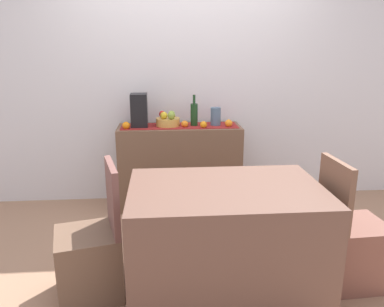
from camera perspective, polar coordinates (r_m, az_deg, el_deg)
The scene contains 19 objects.
ground_plane at distance 3.26m, azimuth 0.61°, elevation -14.10°, with size 6.40×6.40×0.02m, color #9F765B.
room_wall_rear at distance 4.01m, azimuth -0.90°, elevation 12.00°, with size 6.40×0.06×2.70m, color silver.
sideboard_console at distance 3.92m, azimuth -1.83°, elevation -1.93°, with size 1.23×0.42×0.84m, color brown.
table_runner at distance 3.82m, azimuth -1.89°, elevation 4.15°, with size 1.15×0.32×0.01m, color maroon.
fruit_bowl at distance 3.80m, azimuth -3.62°, elevation 4.73°, with size 0.24×0.24×0.08m, color gold.
apple_rear at distance 3.73m, azimuth -3.08°, elevation 5.72°, with size 0.08×0.08×0.08m, color #87A53D.
apple_upper at distance 3.84m, azimuth -4.47°, elevation 5.90°, with size 0.06×0.06×0.06m, color red.
apple_center at distance 3.82m, azimuth -3.08°, elevation 5.89°, with size 0.07×0.07×0.07m, color #88AD3E.
apple_front at distance 3.75m, azimuth -4.23°, elevation 5.71°, with size 0.07×0.07×0.07m, color gold.
wine_bottle at distance 3.80m, azimuth 0.32°, elevation 5.90°, with size 0.07×0.07×0.31m.
coffee_maker at distance 3.79m, azimuth -7.90°, elevation 6.39°, with size 0.16×0.18×0.33m, color black.
ceramic_vase at distance 3.83m, azimuth 3.55°, elevation 5.52°, with size 0.10×0.10×0.18m, color slate.
orange_loose_far at distance 3.79m, azimuth 5.50°, elevation 4.54°, with size 0.07×0.07×0.07m, color orange.
orange_loose_mid at distance 3.75m, azimuth -1.09°, elevation 4.43°, with size 0.07×0.07×0.07m, color orange.
orange_loose_near_bowl at distance 3.72m, azimuth -9.82°, elevation 4.15°, with size 0.07×0.07×0.07m, color orange.
orange_loose_end at distance 3.72m, azimuth 1.73°, elevation 4.34°, with size 0.07×0.07×0.07m, color orange.
dining_table at distance 2.62m, azimuth 4.94°, elevation -12.56°, with size 1.25×0.85×0.74m, color brown.
chair_near_window at distance 2.69m, azimuth -14.86°, elevation -14.84°, with size 0.48×0.48×0.90m.
chair_by_corner at distance 2.94m, azimuth 22.69°, elevation -12.78°, with size 0.42×0.42×0.90m.
Camera 1 is at (-0.26, -2.81, 1.61)m, focal length 35.69 mm.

